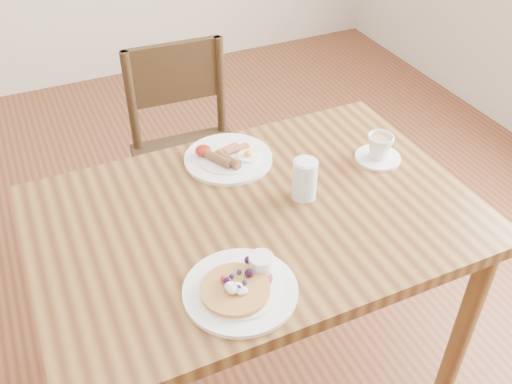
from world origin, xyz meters
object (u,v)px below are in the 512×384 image
water_glass (305,179)px  chair_far (189,149)px  pancake_plate (241,287)px  breakfast_plate (227,158)px  dining_table (256,239)px  teacup_saucer (379,149)px

water_glass → chair_far: bearing=98.2°
pancake_plate → breakfast_plate: size_ratio=1.00×
dining_table → chair_far: (0.05, 0.74, -0.16)m
dining_table → water_glass: 0.22m
pancake_plate → teacup_saucer: size_ratio=1.93×
chair_far → teacup_saucer: chair_far is taller
teacup_saucer → breakfast_plate: bearing=156.6°
chair_far → breakfast_plate: size_ratio=3.26×
dining_table → chair_far: bearing=86.3°
dining_table → breakfast_plate: (0.02, 0.26, 0.11)m
dining_table → pancake_plate: pancake_plate is taller
chair_far → water_glass: 0.80m
dining_table → teacup_saucer: size_ratio=8.57×
teacup_saucer → water_glass: bearing=-167.2°
dining_table → teacup_saucer: (0.45, 0.08, 0.14)m
dining_table → pancake_plate: (-0.15, -0.25, 0.11)m
teacup_saucer → chair_far: bearing=121.2°
chair_far → breakfast_plate: bearing=90.2°
pancake_plate → teacup_saucer: (0.60, 0.32, 0.02)m
pancake_plate → water_glass: 0.40m
dining_table → breakfast_plate: breakfast_plate is taller
breakfast_plate → water_glass: bearing=-62.7°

